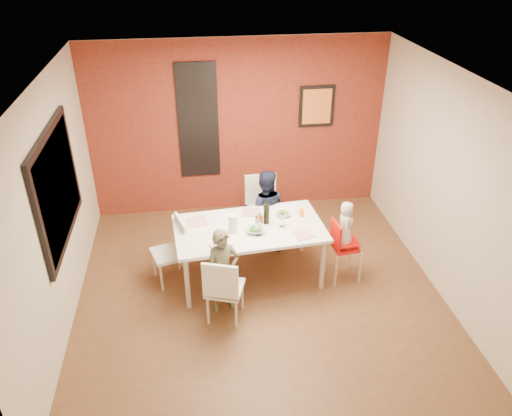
{
  "coord_description": "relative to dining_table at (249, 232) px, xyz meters",
  "views": [
    {
      "loc": [
        -0.74,
        -4.92,
        4.07
      ],
      "look_at": [
        0.0,
        0.3,
        1.05
      ],
      "focal_mm": 35.0,
      "sensor_mm": 36.0,
      "label": 1
    }
  ],
  "objects": [
    {
      "name": "condiment_brown",
      "position": [
        0.1,
        0.0,
        0.15
      ],
      "size": [
        0.04,
        0.04,
        0.16
      ],
      "primitive_type": "cylinder",
      "color": "brown",
      "rests_on": "dining_table"
    },
    {
      "name": "glassblock_surround",
      "position": [
        -0.52,
        1.89,
        0.8
      ],
      "size": [
        0.6,
        0.03,
        1.76
      ],
      "primitive_type": "cube",
      "color": "black",
      "rests_on": "wall_back"
    },
    {
      "name": "chair_near",
      "position": [
        -0.4,
        -0.79,
        -0.21
      ],
      "size": [
        0.51,
        0.51,
        0.88
      ],
      "rotation": [
        0.0,
        0.0,
        2.82
      ],
      "color": "white",
      "rests_on": "ground"
    },
    {
      "name": "wall_back",
      "position": [
        0.08,
        1.93,
        0.65
      ],
      "size": [
        4.5,
        0.02,
        2.7
      ],
      "primitive_type": "cube",
      "color": "beige",
      "rests_on": "ground"
    },
    {
      "name": "sippy_cup",
      "position": [
        0.7,
        0.17,
        0.12
      ],
      "size": [
        0.06,
        0.06,
        0.1
      ],
      "primitive_type": "cylinder",
      "color": "orange",
      "rests_on": "dining_table"
    },
    {
      "name": "plate_near_left",
      "position": [
        -0.38,
        -0.4,
        0.07
      ],
      "size": [
        0.29,
        0.29,
        0.01
      ],
      "primitive_type": "cube",
      "rotation": [
        0.0,
        0.0,
        0.42
      ],
      "color": "white",
      "rests_on": "dining_table"
    },
    {
      "name": "plate_far_left",
      "position": [
        -0.64,
        0.21,
        0.08
      ],
      "size": [
        0.29,
        0.29,
        0.01
      ],
      "primitive_type": "cube",
      "rotation": [
        0.0,
        0.0,
        0.21
      ],
      "color": "white",
      "rests_on": "dining_table"
    },
    {
      "name": "art_print_canvas",
      "position": [
        1.28,
        1.87,
        0.95
      ],
      "size": [
        0.44,
        0.01,
        0.54
      ],
      "primitive_type": "cube",
      "color": "orange",
      "rests_on": "wall_back"
    },
    {
      "name": "chair_far",
      "position": [
        0.3,
        0.92,
        -0.16
      ],
      "size": [
        0.47,
        0.47,
        0.98
      ],
      "rotation": [
        0.0,
        0.0,
        0.04
      ],
      "color": "beige",
      "rests_on": "ground"
    },
    {
      "name": "wall_left",
      "position": [
        -2.17,
        -0.32,
        0.65
      ],
      "size": [
        0.02,
        4.5,
        2.7
      ],
      "primitive_type": "cube",
      "color": "beige",
      "rests_on": "ground"
    },
    {
      "name": "condiment_red",
      "position": [
        0.16,
        -0.01,
        0.15
      ],
      "size": [
        0.04,
        0.04,
        0.16
      ],
      "primitive_type": "cylinder",
      "color": "red",
      "rests_on": "dining_table"
    },
    {
      "name": "wine_glass_a",
      "position": [
        0.09,
        -0.2,
        0.17
      ],
      "size": [
        0.07,
        0.07,
        0.2
      ],
      "primitive_type": "cylinder",
      "color": "white",
      "rests_on": "dining_table"
    },
    {
      "name": "ceiling",
      "position": [
        0.08,
        -0.32,
        2.0
      ],
      "size": [
        4.5,
        4.5,
        0.02
      ],
      "primitive_type": "cube",
      "color": "white",
      "rests_on": "wall_back"
    },
    {
      "name": "picture_window_pane",
      "position": [
        -2.12,
        -0.12,
        0.85
      ],
      "size": [
        0.02,
        1.55,
        1.15
      ],
      "primitive_type": "cube",
      "color": "black",
      "rests_on": "wall_left"
    },
    {
      "name": "salad_bowl_a",
      "position": [
        0.06,
        -0.12,
        0.1
      ],
      "size": [
        0.26,
        0.26,
        0.06
      ],
      "primitive_type": "imported",
      "rotation": [
        0.0,
        0.0,
        -0.08
      ],
      "color": "silver",
      "rests_on": "dining_table"
    },
    {
      "name": "ground",
      "position": [
        0.08,
        -0.32,
        -0.7
      ],
      "size": [
        4.5,
        4.5,
        0.0
      ],
      "primitive_type": "plane",
      "color": "brown",
      "rests_on": "ground"
    },
    {
      "name": "art_print_frame",
      "position": [
        1.28,
        1.89,
        0.95
      ],
      "size": [
        0.54,
        0.03,
        0.64
      ],
      "primitive_type": "cube",
      "color": "black",
      "rests_on": "wall_back"
    },
    {
      "name": "wall_front",
      "position": [
        0.08,
        -2.57,
        0.65
      ],
      "size": [
        4.5,
        0.02,
        2.7
      ],
      "primitive_type": "cube",
      "color": "beige",
      "rests_on": "ground"
    },
    {
      "name": "high_chair",
      "position": [
        1.17,
        -0.18,
        -0.19
      ],
      "size": [
        0.4,
        0.4,
        0.86
      ],
      "rotation": [
        0.0,
        0.0,
        1.67
      ],
      "color": "red",
      "rests_on": "ground"
    },
    {
      "name": "condiment_green",
      "position": [
        0.15,
        0.06,
        0.14
      ],
      "size": [
        0.04,
        0.04,
        0.15
      ],
      "primitive_type": "cylinder",
      "color": "#306A23",
      "rests_on": "dining_table"
    },
    {
      "name": "dining_table",
      "position": [
        0.0,
        0.0,
        0.0
      ],
      "size": [
        1.93,
        1.17,
        0.77
      ],
      "rotation": [
        0.0,
        0.0,
        0.08
      ],
      "color": "white",
      "rests_on": "ground"
    },
    {
      "name": "plate_far_mid",
      "position": [
        0.07,
        0.35,
        0.07
      ],
      "size": [
        0.27,
        0.27,
        0.01
      ],
      "primitive_type": "cube",
      "rotation": [
        0.0,
        0.0,
        -0.17
      ],
      "color": "silver",
      "rests_on": "dining_table"
    },
    {
      "name": "picture_window_frame",
      "position": [
        -2.14,
        -0.12,
        0.85
      ],
      "size": [
        0.05,
        1.7,
        1.3
      ],
      "primitive_type": "cube",
      "color": "black",
      "rests_on": "wall_left"
    },
    {
      "name": "toddler",
      "position": [
        1.19,
        -0.18,
        0.11
      ],
      "size": [
        0.26,
        0.34,
        0.62
      ],
      "primitive_type": "imported",
      "rotation": [
        0.0,
        0.0,
        1.33
      ],
      "color": "beige",
      "rests_on": "high_chair"
    },
    {
      "name": "salad_bowl_b",
      "position": [
        0.47,
        0.22,
        0.09
      ],
      "size": [
        0.21,
        0.21,
        0.05
      ],
      "primitive_type": "imported",
      "rotation": [
        0.0,
        0.0,
        0.08
      ],
      "color": "white",
      "rests_on": "dining_table"
    },
    {
      "name": "wine_bottle",
      "position": [
        0.23,
        0.06,
        0.21
      ],
      "size": [
        0.07,
        0.07,
        0.28
      ],
      "primitive_type": "cylinder",
      "color": "black",
      "rests_on": "dining_table"
    },
    {
      "name": "chair_left",
      "position": [
        -0.95,
        0.1,
        -0.21
      ],
      "size": [
        0.51,
        0.51,
        0.88
      ],
      "rotation": [
        0.0,
        0.0,
        5.01
      ],
      "color": "white",
      "rests_on": "ground"
    },
    {
      "name": "child_far",
      "position": [
        0.3,
        0.67,
        -0.1
      ],
      "size": [
        0.65,
        0.54,
        1.2
      ],
      "primitive_type": "imported",
      "rotation": [
        0.0,
        0.0,
        2.99
      ],
      "color": "black",
      "rests_on": "ground"
    },
    {
      "name": "child_near",
      "position": [
        -0.38,
        -0.55,
        -0.16
      ],
      "size": [
        0.44,
        0.34,
        1.08
      ],
      "primitive_type": "imported",
      "rotation": [
        0.0,
        0.0,
        0.21
      ],
      "color": "#52513A",
      "rests_on": "ground"
    },
    {
      "name": "brick_accent_wall",
      "position": [
        0.08,
        1.91,
        0.65
      ],
      "size": [
        4.5,
        0.02,
        2.7
      ],
      "primitive_type": "cube",
      "color": "maroon",
      "rests_on": "ground"
    },
    {
      "name": "wall_right",
      "position": [
        2.33,
        -0.32,
        0.65
      ],
      "size": [
        0.02,
        4.5,
        2.7
      ],
      "primitive_type": "cube",
      "color": "beige",
      "rests_on": "ground"
    },
    {
      "name": "plate_near_right",
      "position": [
        0.63,
        -0.26,
        0.07
      ],
      "size": [
        0.27,
        0.27,
        0.01
      ],
      "primitive_type": "cube",
      "rotation": [
        0.0,
        0.0,
        0.25
      ],
      "color": "white",
      "rests_on": "dining_table"
    },
    {
      "name": "wine_glass_b",
      "position": [
        0.41,
        -0.04,
        0.16
      ],
      "size": [
        0.06,
        0.06,
        0.18
      ],
      "primitive_type": "cylinder",
      "color": "silver",
      "rests_on": "dining_table"
    },
    {
      "name": "paper_towel_roll",
      "position": [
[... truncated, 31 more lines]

